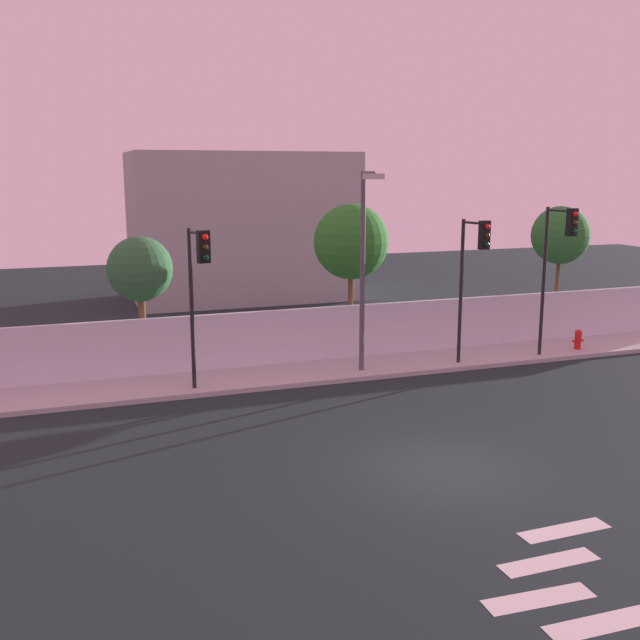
# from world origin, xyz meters

# --- Properties ---
(ground_plane) EXTENTS (80.00, 80.00, 0.00)m
(ground_plane) POSITION_xyz_m (0.00, 0.00, 0.00)
(ground_plane) COLOR #1B2728
(sidewalk) EXTENTS (36.00, 2.40, 0.15)m
(sidewalk) POSITION_xyz_m (0.00, 8.20, 0.07)
(sidewalk) COLOR #AEAEAE
(sidewalk) RESTS_ON ground
(perimeter_wall) EXTENTS (36.00, 0.18, 1.80)m
(perimeter_wall) POSITION_xyz_m (0.00, 9.49, 1.05)
(perimeter_wall) COLOR silver
(perimeter_wall) RESTS_ON sidewalk
(crosswalk_marking) EXTENTS (3.60, 3.03, 0.01)m
(crosswalk_marking) POSITION_xyz_m (-0.34, -4.53, 0.00)
(crosswalk_marking) COLOR silver
(crosswalk_marking) RESTS_ON ground
(traffic_light_left) EXTENTS (0.47, 1.20, 4.72)m
(traffic_light_left) POSITION_xyz_m (-4.05, 7.04, 3.58)
(traffic_light_left) COLOR black
(traffic_light_left) RESTS_ON sidewalk
(traffic_light_center) EXTENTS (0.37, 1.37, 5.12)m
(traffic_light_center) POSITION_xyz_m (8.02, 6.97, 3.86)
(traffic_light_center) COLOR black
(traffic_light_center) RESTS_ON sidewalk
(traffic_light_right) EXTENTS (0.44, 1.23, 4.79)m
(traffic_light_right) POSITION_xyz_m (4.82, 7.03, 3.63)
(traffic_light_right) COLOR black
(traffic_light_right) RESTS_ON sidewalk
(street_lamp_curbside) EXTENTS (0.71, 1.73, 6.30)m
(street_lamp_curbside) POSITION_xyz_m (1.23, 7.53, 3.88)
(street_lamp_curbside) COLOR #4C4C51
(street_lamp_curbside) RESTS_ON sidewalk
(fire_hydrant) EXTENTS (0.44, 0.26, 0.72)m
(fire_hydrant) POSITION_xyz_m (9.72, 7.74, 0.54)
(fire_hydrant) COLOR red
(fire_hydrant) RESTS_ON sidewalk
(roadside_tree_leftmost) EXTENTS (2.09, 2.09, 4.43)m
(roadside_tree_leftmost) POSITION_xyz_m (-5.29, 10.47, 3.35)
(roadside_tree_leftmost) COLOR brown
(roadside_tree_leftmost) RESTS_ON ground
(roadside_tree_midleft) EXTENTS (2.64, 2.64, 5.35)m
(roadside_tree_midleft) POSITION_xyz_m (1.98, 10.47, 4.01)
(roadside_tree_midleft) COLOR brown
(roadside_tree_midleft) RESTS_ON ground
(roadside_tree_midright) EXTENTS (2.26, 2.26, 5.13)m
(roadside_tree_midright) POSITION_xyz_m (10.77, 10.47, 3.99)
(roadside_tree_midright) COLOR brown
(roadside_tree_midright) RESTS_ON ground
(low_building_distant) EXTENTS (11.00, 6.00, 7.37)m
(low_building_distant) POSITION_xyz_m (1.25, 23.49, 3.69)
(low_building_distant) COLOR #A1A1A1
(low_building_distant) RESTS_ON ground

